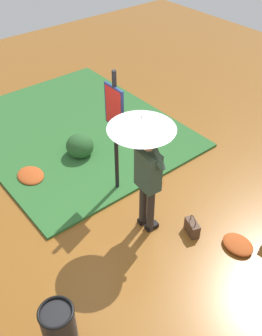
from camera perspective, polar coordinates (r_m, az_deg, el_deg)
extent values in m
plane|color=brown|center=(6.44, 0.21, -7.54)|extent=(18.00, 18.00, 0.00)
cube|color=#2D662D|center=(8.57, -8.62, 5.72)|extent=(4.80, 4.00, 0.05)
cylinder|color=#2D2823|center=(5.98, 2.93, -6.32)|extent=(0.12, 0.12, 0.86)
cylinder|color=#2D2823|center=(6.08, 1.81, -5.38)|extent=(0.12, 0.12, 0.86)
cube|color=black|center=(6.29, 3.09, -8.64)|extent=(0.13, 0.23, 0.08)
cube|color=black|center=(6.38, 2.01, -7.71)|extent=(0.13, 0.23, 0.08)
cube|color=#334738|center=(5.52, 2.57, -0.35)|extent=(0.40, 0.27, 0.64)
sphere|color=tan|center=(5.24, 2.71, 3.52)|extent=(0.20, 0.20, 0.20)
ellipsoid|color=black|center=(5.23, 2.72, 3.79)|extent=(0.20, 0.20, 0.15)
cylinder|color=#334738|center=(5.28, 4.37, 0.36)|extent=(0.18, 0.13, 0.18)
cylinder|color=#334738|center=(5.26, 4.20, 1.38)|extent=(0.24, 0.11, 0.33)
cube|color=black|center=(5.21, 3.52, 2.98)|extent=(0.07, 0.02, 0.14)
cylinder|color=#334738|center=(5.47, 1.48, 2.41)|extent=(0.11, 0.10, 0.09)
cylinder|color=#334738|center=(5.40, 1.52, 3.06)|extent=(0.10, 0.09, 0.23)
cylinder|color=#A5A5AD|center=(5.21, 1.59, 5.79)|extent=(0.02, 0.02, 0.41)
cone|color=silver|center=(5.16, 1.60, 6.67)|extent=(0.96, 0.96, 0.16)
sphere|color=#A5A5AD|center=(5.10, 1.63, 7.71)|extent=(0.02, 0.02, 0.02)
cylinder|color=black|center=(6.27, -2.27, 4.77)|extent=(0.07, 0.07, 2.30)
cube|color=navy|center=(5.97, -2.52, 9.07)|extent=(0.44, 0.04, 0.70)
cube|color=red|center=(5.96, -2.67, 9.01)|extent=(0.38, 0.01, 0.64)
cube|color=#4C3323|center=(6.23, 9.09, -8.75)|extent=(0.33, 0.23, 0.24)
torus|color=#4C3323|center=(6.11, 9.24, -7.75)|extent=(0.17, 0.07, 0.18)
cylinder|color=black|center=(4.92, -10.53, -22.82)|extent=(0.40, 0.40, 0.80)
torus|color=black|center=(4.56, -11.17, -20.36)|extent=(0.42, 0.42, 0.04)
ellipsoid|color=#285628|center=(7.65, -7.64, 3.28)|extent=(0.55, 0.55, 0.49)
ellipsoid|color=#1E421E|center=(7.85, -7.74, 3.57)|extent=(0.33, 0.33, 0.33)
ellipsoid|color=#C68428|center=(7.12, 3.16, -1.60)|extent=(0.44, 0.35, 0.10)
ellipsoid|color=#B74C1E|center=(7.39, -14.74, -1.09)|extent=(0.59, 0.47, 0.13)
ellipsoid|color=#B74C1E|center=(6.23, 15.64, -10.91)|extent=(0.50, 0.40, 0.11)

